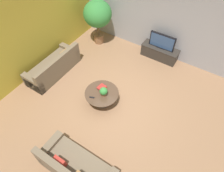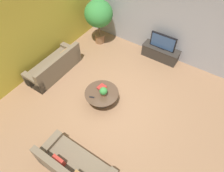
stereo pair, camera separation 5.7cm
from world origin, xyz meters
The scene contains 12 objects.
ground_plane centered at (0.00, 0.00, 0.00)m, with size 24.00×24.00×0.00m, color #8C6647.
back_wall_stone centered at (0.00, 3.26, 1.50)m, with size 7.40×0.12×3.00m, color #939399.
side_wall_left centered at (-3.26, 0.20, 1.50)m, with size 0.12×7.40×3.00m, color gold.
media_console centered at (0.34, 2.94, 0.26)m, with size 1.43×0.50×0.49m.
television centered at (0.34, 2.94, 0.78)m, with size 0.98×0.13×0.58m.
coffee_table centered at (-0.33, -0.08, 0.32)m, with size 1.07×1.07×0.45m.
couch_by_wall centered at (-2.55, 0.07, 0.28)m, with size 0.84×2.10×0.84m.
couch_near_entry centered at (0.41, -2.28, 0.28)m, with size 1.95×0.84×0.84m.
potted_palm_tall centered at (-2.25, 2.48, 1.27)m, with size 1.10×1.10×1.83m.
potted_plant_tabletop centered at (-0.23, -0.13, 0.63)m, with size 0.25×0.25×0.33m.
book_stack centered at (-0.43, 0.08, 0.48)m, with size 0.26×0.29×0.06m.
remote_black centered at (-0.48, -0.40, 0.46)m, with size 0.04×0.16×0.02m, color black.
Camera 1 is at (2.04, -3.18, 5.36)m, focal length 32.00 mm.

